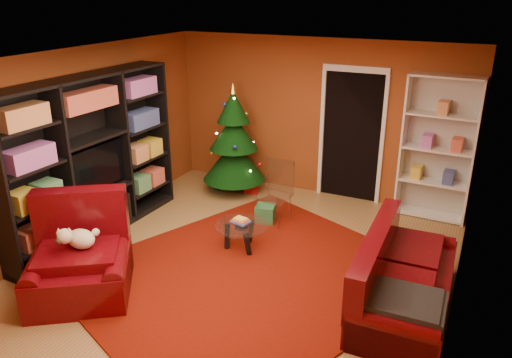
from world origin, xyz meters
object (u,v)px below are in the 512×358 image
at_px(media_unit, 91,159).
at_px(gift_box_green, 265,214).
at_px(armchair, 78,259).
at_px(rug, 248,276).
at_px(sofa, 407,273).
at_px(white_bookshelf, 438,149).
at_px(acrylic_chair, 274,197).
at_px(coffee_table, 242,237).
at_px(gift_box_red, 252,185).
at_px(christmas_tree, 234,140).
at_px(dog, 81,239).
at_px(gift_box_teal, 218,179).

height_order(media_unit, gift_box_green, media_unit).
bearing_deg(armchair, rug, 2.17).
bearing_deg(sofa, white_bookshelf, 0.31).
bearing_deg(gift_box_green, acrylic_chair, 12.99).
relative_size(sofa, coffee_table, 2.77).
xyz_separation_m(gift_box_red, armchair, (-0.43, -3.61, 0.34)).
xyz_separation_m(rug, white_bookshelf, (1.77, 2.78, 1.08)).
height_order(gift_box_red, armchair, armchair).
distance_m(gift_box_red, coffee_table, 2.03).
distance_m(christmas_tree, armchair, 3.54).
xyz_separation_m(media_unit, white_bookshelf, (4.22, 2.65, -0.05)).
distance_m(media_unit, white_bookshelf, 4.99).
relative_size(gift_box_green, dog, 0.69).
bearing_deg(coffee_table, gift_box_teal, 127.36).
xyz_separation_m(white_bookshelf, armchair, (-3.34, -3.93, -0.62)).
xyz_separation_m(christmas_tree, acrylic_chair, (1.12, -0.86, -0.49)).
bearing_deg(white_bookshelf, acrylic_chair, -145.82).
height_order(armchair, sofa, armchair).
xyz_separation_m(rug, gift_box_red, (-1.14, 2.46, 0.11)).
height_order(gift_box_teal, armchair, armchair).
height_order(media_unit, white_bookshelf, media_unit).
height_order(gift_box_teal, dog, dog).
bearing_deg(coffee_table, acrylic_chair, 85.71).
bearing_deg(rug, dog, -145.18).
bearing_deg(christmas_tree, white_bookshelf, 7.48).
bearing_deg(gift_box_red, gift_box_green, -54.19).
xyz_separation_m(media_unit, coffee_table, (2.08, 0.45, -0.94)).
xyz_separation_m(coffee_table, acrylic_chair, (0.07, 0.92, 0.24)).
relative_size(rug, gift_box_green, 13.95).
bearing_deg(acrylic_chair, gift_box_teal, 151.96).
height_order(rug, media_unit, media_unit).
bearing_deg(gift_box_green, gift_box_teal, 144.89).
relative_size(gift_box_red, dog, 0.60).
bearing_deg(coffee_table, sofa, -9.69).
height_order(christmas_tree, armchair, christmas_tree).
xyz_separation_m(sofa, acrylic_chair, (-2.15, 1.30, 0.00)).
bearing_deg(christmas_tree, gift_box_red, 19.38).
distance_m(christmas_tree, coffee_table, 2.19).
height_order(gift_box_green, gift_box_red, gift_box_green).
bearing_deg(rug, gift_box_teal, 126.38).
relative_size(gift_box_red, acrylic_chair, 0.28).
relative_size(christmas_tree, gift_box_green, 6.86).
bearing_deg(gift_box_green, rug, -73.71).
relative_size(media_unit, gift_box_red, 12.35).
height_order(media_unit, acrylic_chair, media_unit).
height_order(media_unit, gift_box_red, media_unit).
distance_m(gift_box_teal, armchair, 3.60).
relative_size(armchair, acrylic_chair, 1.37).
relative_size(rug, sofa, 1.92).
bearing_deg(coffee_table, white_bookshelf, 45.65).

